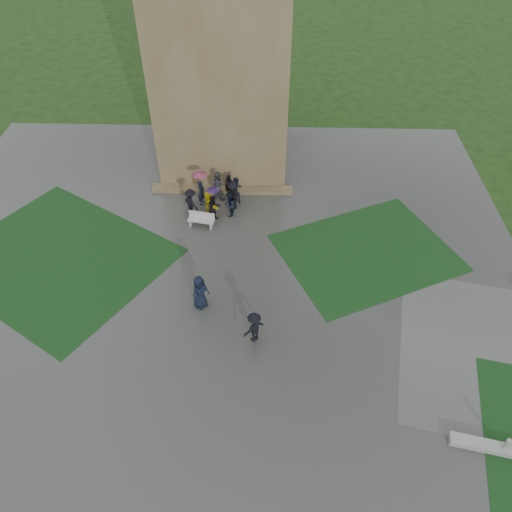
{
  "coord_description": "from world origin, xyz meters",
  "views": [
    {
      "loc": [
        2.96,
        -15.54,
        18.82
      ],
      "look_at": [
        2.39,
        3.26,
        1.2
      ],
      "focal_mm": 35.0,
      "sensor_mm": 36.0,
      "label": 1
    }
  ],
  "objects_px": {
    "tower": "(221,20)",
    "pedestrian_mid": "(200,292)",
    "pedestrian_near": "(254,327)",
    "bench": "(201,219)"
  },
  "relations": [
    {
      "from": "tower",
      "to": "pedestrian_mid",
      "type": "bearing_deg",
      "value": -91.08
    },
    {
      "from": "tower",
      "to": "pedestrian_near",
      "type": "height_order",
      "value": "tower"
    },
    {
      "from": "bench",
      "to": "pedestrian_near",
      "type": "distance_m",
      "value": 8.88
    },
    {
      "from": "tower",
      "to": "pedestrian_mid",
      "type": "height_order",
      "value": "tower"
    },
    {
      "from": "tower",
      "to": "bench",
      "type": "bearing_deg",
      "value": -96.68
    },
    {
      "from": "tower",
      "to": "bench",
      "type": "relative_size",
      "value": 11.14
    },
    {
      "from": "bench",
      "to": "pedestrian_mid",
      "type": "height_order",
      "value": "pedestrian_mid"
    },
    {
      "from": "pedestrian_mid",
      "to": "pedestrian_near",
      "type": "relative_size",
      "value": 1.13
    },
    {
      "from": "pedestrian_mid",
      "to": "bench",
      "type": "bearing_deg",
      "value": 47.39
    },
    {
      "from": "bench",
      "to": "tower",
      "type": "bearing_deg",
      "value": 94.38
    }
  ]
}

